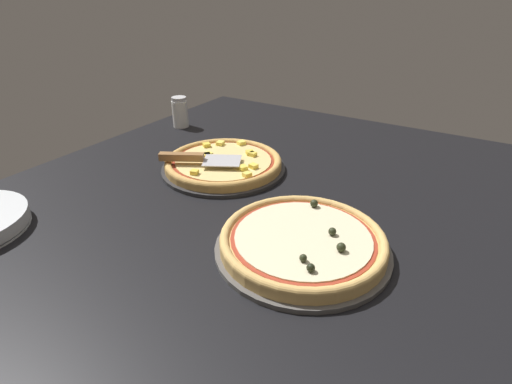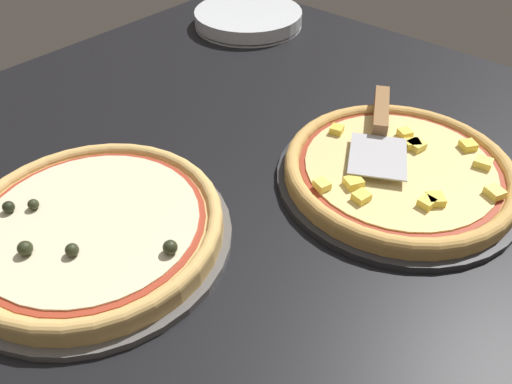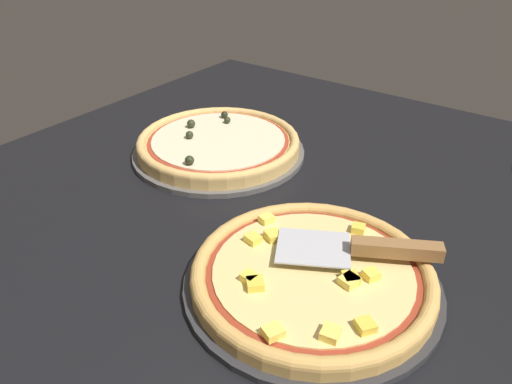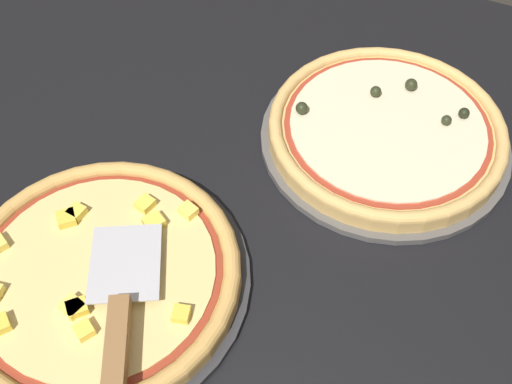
# 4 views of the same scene
# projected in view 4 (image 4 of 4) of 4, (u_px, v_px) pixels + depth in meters

# --- Properties ---
(ground_plane) EXTENTS (1.42, 1.23, 0.04)m
(ground_plane) POSITION_uv_depth(u_px,v_px,m) (202.00, 220.00, 0.79)
(ground_plane) COLOR black
(pizza_pan_front) EXTENTS (0.35, 0.35, 0.01)m
(pizza_pan_front) POSITION_uv_depth(u_px,v_px,m) (103.00, 281.00, 0.70)
(pizza_pan_front) COLOR #2D2D30
(pizza_pan_front) RESTS_ON ground_plane
(pizza_front) EXTENTS (0.33, 0.33, 0.03)m
(pizza_front) POSITION_uv_depth(u_px,v_px,m) (100.00, 273.00, 0.69)
(pizza_front) COLOR tan
(pizza_front) RESTS_ON pizza_pan_front
(pizza_pan_back) EXTENTS (0.35, 0.35, 0.01)m
(pizza_pan_back) POSITION_uv_depth(u_px,v_px,m) (384.00, 139.00, 0.84)
(pizza_pan_back) COLOR #565451
(pizza_pan_back) RESTS_ON ground_plane
(pizza_back) EXTENTS (0.33, 0.33, 0.04)m
(pizza_back) POSITION_uv_depth(u_px,v_px,m) (387.00, 129.00, 0.82)
(pizza_back) COLOR #DBAD60
(pizza_back) RESTS_ON pizza_pan_back
(serving_spatula) EXTENTS (0.15, 0.22, 0.02)m
(serving_spatula) POSITION_uv_depth(u_px,v_px,m) (119.00, 327.00, 0.62)
(serving_spatula) COLOR #B7B7BC
(serving_spatula) RESTS_ON pizza_front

